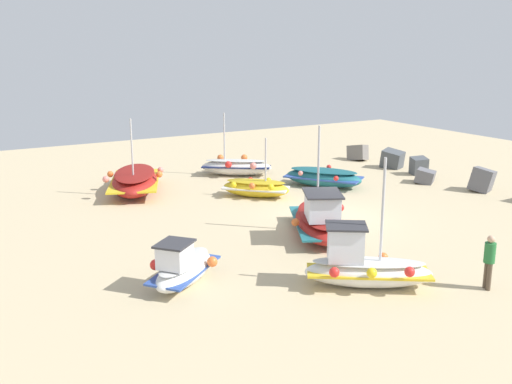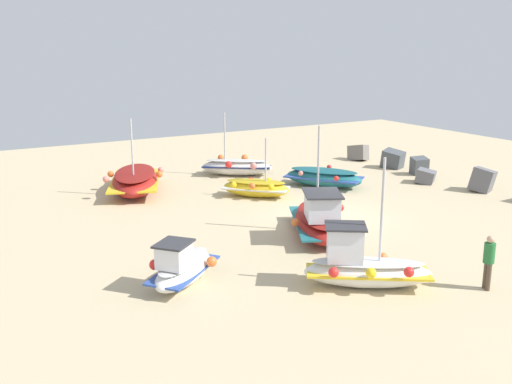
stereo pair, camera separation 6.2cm
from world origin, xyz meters
name	(u,v)px [view 1 (the left image)]	position (x,y,z in m)	size (l,w,h in m)	color
ground_plane	(329,218)	(0.00, 0.00, 0.00)	(46.66, 46.66, 0.00)	#C6B289
fishing_boat_0	(365,267)	(6.15, -3.34, 0.61)	(3.14, 3.81, 3.90)	white
fishing_boat_1	(135,181)	(-8.17, -5.40, 0.56)	(5.49, 3.93, 3.64)	maroon
fishing_boat_2	(256,188)	(-4.50, -0.86, 0.44)	(3.01, 3.01, 2.79)	gold
fishing_boat_3	(183,267)	(3.31, -7.87, 0.51)	(2.81, 3.02, 1.46)	white
fishing_boat_4	(319,219)	(1.61, -1.69, 0.62)	(4.80, 3.59, 4.04)	maroon
fishing_boat_5	(323,177)	(-4.58, 3.05, 0.48)	(4.02, 3.45, 0.96)	#1E6670
fishing_boat_6	(236,166)	(-9.01, 0.54, 0.49)	(3.32, 3.87, 3.41)	white
person_walking	(489,259)	(8.12, -0.39, 0.94)	(0.32, 0.32, 1.64)	brown
breakwater_rocks	(483,183)	(0.14, 8.97, 0.43)	(19.50, 2.79, 1.36)	slate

